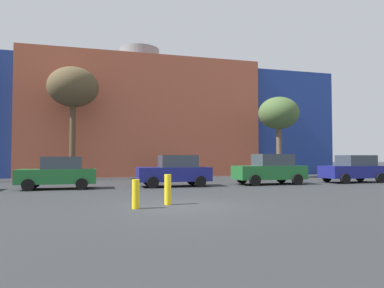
% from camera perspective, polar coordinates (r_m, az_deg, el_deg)
% --- Properties ---
extents(ground_plane, '(200.00, 200.00, 0.00)m').
position_cam_1_polar(ground_plane, '(12.08, -1.46, -10.17)').
color(ground_plane, '#2D3033').
extents(building_backdrop, '(38.12, 11.22, 12.76)m').
position_cam_1_polar(building_backdrop, '(35.78, -8.67, 3.67)').
color(building_backdrop, '#B2563D').
rests_on(building_backdrop, ground_plane).
extents(parked_car_1, '(3.95, 1.94, 1.71)m').
position_cam_1_polar(parked_car_1, '(19.72, -21.07, -4.46)').
color(parked_car_1, '#1E662D').
rests_on(parked_car_1, ground_plane).
extents(parked_car_2, '(4.16, 2.04, 1.80)m').
position_cam_1_polar(parked_car_2, '(20.07, -2.86, -4.43)').
color(parked_car_2, navy).
rests_on(parked_car_2, ground_plane).
extents(parked_car_3, '(4.34, 2.13, 1.88)m').
position_cam_1_polar(parked_car_3, '(22.15, 12.69, -4.07)').
color(parked_car_3, '#1E662D').
rests_on(parked_car_3, ground_plane).
extents(parked_car_4, '(4.20, 2.06, 1.82)m').
position_cam_1_polar(parked_car_4, '(25.62, 25.05, -3.73)').
color(parked_car_4, navy).
rests_on(parked_car_4, ground_plane).
extents(bare_tree_0, '(3.75, 3.75, 8.47)m').
position_cam_1_polar(bare_tree_0, '(27.84, -18.96, 8.65)').
color(bare_tree_0, brown).
rests_on(bare_tree_0, ground_plane).
extents(bare_tree_2, '(3.28, 3.28, 6.60)m').
position_cam_1_polar(bare_tree_2, '(29.19, 14.06, 4.80)').
color(bare_tree_2, brown).
rests_on(bare_tree_2, ground_plane).
extents(bollard_yellow_0, '(0.24, 0.24, 1.07)m').
position_cam_1_polar(bollard_yellow_0, '(12.38, -4.00, -7.48)').
color(bollard_yellow_0, yellow).
rests_on(bollard_yellow_0, ground_plane).
extents(bollard_yellow_1, '(0.24, 0.24, 0.95)m').
position_cam_1_polar(bollard_yellow_1, '(11.54, -9.24, -8.13)').
color(bollard_yellow_1, yellow).
rests_on(bollard_yellow_1, ground_plane).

